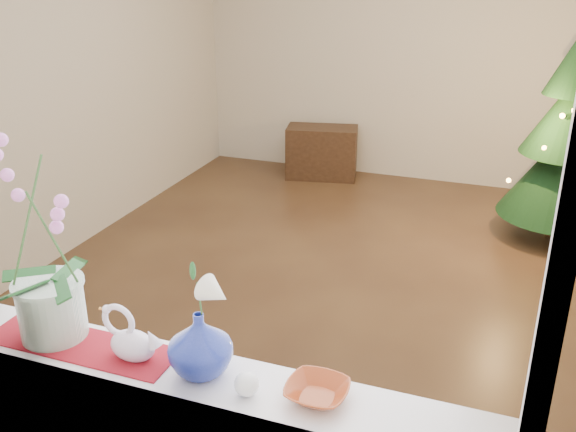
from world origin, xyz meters
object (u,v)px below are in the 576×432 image
at_px(orchid_pot, 41,244).
at_px(side_table, 322,152).
at_px(blue_vase, 200,340).
at_px(amber_dish, 317,393).
at_px(swan, 132,335).
at_px(paperweight, 247,384).
at_px(xmas_tree, 567,137).

xyz_separation_m(orchid_pot, side_table, (-0.42, 4.54, -1.02)).
height_order(blue_vase, side_table, blue_vase).
relative_size(orchid_pot, amber_dish, 4.40).
distance_m(amber_dish, side_table, 4.81).
distance_m(orchid_pot, side_table, 4.68).
height_order(amber_dish, side_table, amber_dish).
distance_m(swan, side_table, 4.69).
relative_size(paperweight, xmas_tree, 0.05).
bearing_deg(side_table, blue_vase, -89.29).
distance_m(swan, xmas_tree, 4.07).
bearing_deg(orchid_pot, paperweight, -4.69).
relative_size(swan, amber_dish, 1.34).
height_order(swan, blue_vase, blue_vase).
bearing_deg(amber_dish, swan, -178.63).
relative_size(blue_vase, amber_dish, 1.53).
distance_m(blue_vase, paperweight, 0.21).
bearing_deg(paperweight, blue_vase, 164.29).
height_order(blue_vase, amber_dish, blue_vase).
height_order(swan, paperweight, swan).
bearing_deg(orchid_pot, swan, -3.59).
bearing_deg(side_table, xmas_tree, -30.89).
xyz_separation_m(swan, blue_vase, (0.25, 0.01, 0.03)).
distance_m(orchid_pot, swan, 0.43).
xyz_separation_m(swan, xmas_tree, (1.48, 3.79, -0.17)).
relative_size(blue_vase, xmas_tree, 0.15).
distance_m(orchid_pot, paperweight, 0.84).
distance_m(blue_vase, side_table, 4.73).
bearing_deg(paperweight, orchid_pot, 175.31).
relative_size(blue_vase, side_table, 0.36).
xyz_separation_m(orchid_pot, swan, (0.34, -0.02, -0.27)).
bearing_deg(orchid_pot, side_table, 95.30).
height_order(paperweight, xmas_tree, xmas_tree).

